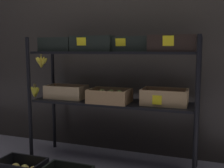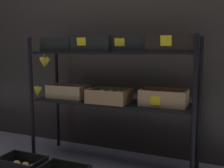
{
  "view_description": "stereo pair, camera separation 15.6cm",
  "coord_description": "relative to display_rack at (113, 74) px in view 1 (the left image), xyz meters",
  "views": [
    {
      "loc": [
        0.75,
        -2.13,
        1.01
      ],
      "look_at": [
        0.0,
        0.0,
        0.72
      ],
      "focal_mm": 42.66,
      "sensor_mm": 36.0,
      "label": 1
    },
    {
      "loc": [
        0.89,
        -2.08,
        1.01
      ],
      "look_at": [
        0.0,
        0.0,
        0.72
      ],
      "focal_mm": 42.66,
      "sensor_mm": 36.0,
      "label": 2
    }
  ],
  "objects": [
    {
      "name": "storefront_wall",
      "position": [
        -0.01,
        0.4,
        0.2
      ],
      "size": [
        3.81,
        0.12,
        2.0
      ],
      "primitive_type": "cube",
      "color": "#2D2823",
      "rests_on": "ground_plane"
    },
    {
      "name": "display_rack",
      "position": [
        0.0,
        0.0,
        0.0
      ],
      "size": [
        1.53,
        0.42,
        1.12
      ],
      "color": "black",
      "rests_on": "ground_plane"
    },
    {
      "name": "ground_plane",
      "position": [
        -0.01,
        0.0,
        -0.8
      ],
      "size": [
        10.0,
        10.0,
        0.0
      ],
      "primitive_type": "plane",
      "color": "slate"
    }
  ]
}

